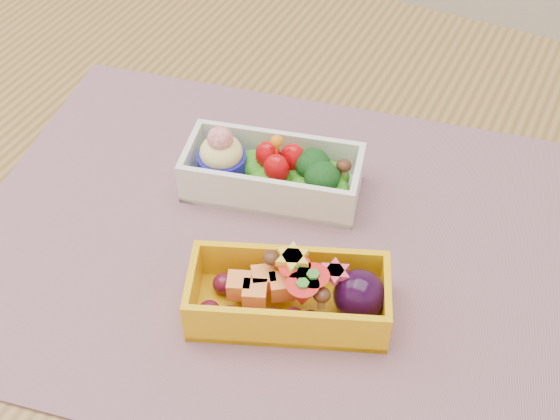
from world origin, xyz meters
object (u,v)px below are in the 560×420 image
at_px(bento_yellow, 293,295).
at_px(table, 255,272).
at_px(bento_white, 272,172).
at_px(placemat, 270,241).

bearing_deg(bento_yellow, table, 110.13).
xyz_separation_m(table, bento_yellow, (0.09, -0.10, 0.12)).
xyz_separation_m(bento_white, bento_yellow, (0.08, -0.12, 0.00)).
relative_size(placemat, bento_white, 3.05).
relative_size(placemat, bento_yellow, 3.08).
bearing_deg(table, bento_yellow, -47.61).
bearing_deg(table, bento_white, 70.06).
bearing_deg(bento_white, table, -123.96).
bearing_deg(bento_white, bento_yellow, -70.30).
relative_size(bento_white, bento_yellow, 1.01).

